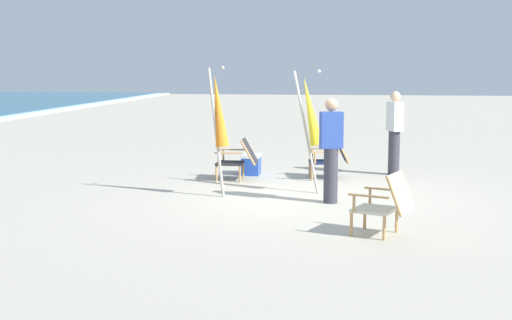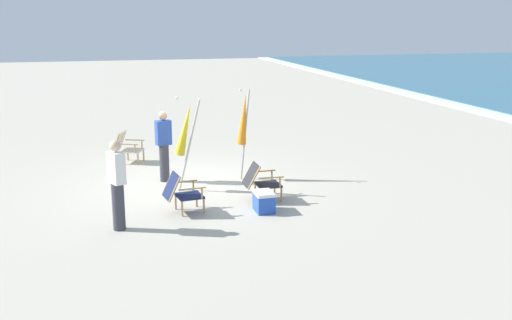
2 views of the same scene
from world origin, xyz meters
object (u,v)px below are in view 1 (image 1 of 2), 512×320
(beach_chair_front_right, at_px, (239,158))
(person_near_chairs, at_px, (331,149))
(beach_chair_far_center, at_px, (386,202))
(cooler_box, at_px, (251,164))
(umbrella_furled_yellow, at_px, (310,112))
(beach_chair_back_right, at_px, (331,156))
(umbrella_furled_orange, at_px, (218,112))
(person_by_waterline, at_px, (394,132))

(beach_chair_front_right, xyz_separation_m, person_near_chairs, (-1.98, -1.75, 0.42))
(beach_chair_far_center, relative_size, cooler_box, 1.76)
(beach_chair_front_right, xyz_separation_m, cooler_box, (0.74, -0.13, -0.22))
(cooler_box, bearing_deg, person_near_chairs, -149.18)
(beach_chair_front_right, distance_m, umbrella_furled_yellow, 1.97)
(beach_chair_front_right, height_order, person_near_chairs, person_near_chairs)
(beach_chair_far_center, bearing_deg, person_near_chairs, 19.77)
(beach_chair_back_right, bearing_deg, umbrella_furled_orange, 140.30)
(umbrella_furled_orange, bearing_deg, beach_chair_back_right, -39.70)
(beach_chair_front_right, bearing_deg, person_near_chairs, -138.46)
(cooler_box, bearing_deg, umbrella_furled_yellow, -145.42)
(person_by_waterline, bearing_deg, beach_chair_front_right, 110.18)
(beach_chair_back_right, height_order, person_near_chairs, person_near_chairs)
(beach_chair_back_right, distance_m, umbrella_furled_orange, 2.91)
(umbrella_furled_orange, bearing_deg, person_by_waterline, -46.85)
(beach_chair_front_right, bearing_deg, umbrella_furled_orange, 177.83)
(beach_chair_back_right, xyz_separation_m, person_by_waterline, (0.66, -1.21, 0.41))
(beach_chair_back_right, relative_size, beach_chair_front_right, 1.03)
(beach_chair_far_center, distance_m, person_near_chairs, 2.25)
(umbrella_furled_orange, relative_size, person_by_waterline, 1.30)
(umbrella_furled_yellow, bearing_deg, person_near_chairs, -157.58)
(umbrella_furled_orange, relative_size, person_near_chairs, 1.30)
(beach_chair_front_right, xyz_separation_m, person_by_waterline, (1.07, -2.90, 0.42))
(umbrella_furled_yellow, bearing_deg, person_by_waterline, -35.59)
(beach_chair_back_right, xyz_separation_m, umbrella_furled_orange, (-2.12, 1.76, 0.96))
(beach_chair_back_right, bearing_deg, beach_chair_front_right, 103.41)
(beach_chair_front_right, bearing_deg, beach_chair_back_right, -76.59)
(umbrella_furled_orange, height_order, person_near_chairs, umbrella_furled_orange)
(beach_chair_far_center, relative_size, beach_chair_front_right, 1.10)
(beach_chair_back_right, bearing_deg, cooler_box, 77.81)
(person_by_waterline, height_order, cooler_box, person_by_waterline)
(beach_chair_front_right, relative_size, person_by_waterline, 0.48)
(person_by_waterline, bearing_deg, umbrella_furled_yellow, 144.41)
(beach_chair_back_right, relative_size, person_near_chairs, 0.49)
(umbrella_furled_yellow, relative_size, umbrella_furled_orange, 0.97)
(beach_chair_back_right, distance_m, cooler_box, 1.62)
(umbrella_furled_yellow, bearing_deg, beach_chair_back_right, -12.23)
(beach_chair_back_right, height_order, beach_chair_far_center, beach_chair_far_center)
(umbrella_furled_yellow, height_order, person_near_chairs, umbrella_furled_yellow)
(beach_chair_far_center, distance_m, umbrella_furled_yellow, 3.32)
(beach_chair_far_center, bearing_deg, beach_chair_front_right, 31.63)
(beach_chair_far_center, bearing_deg, cooler_box, 26.28)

